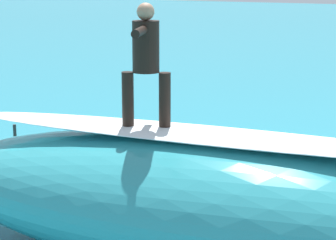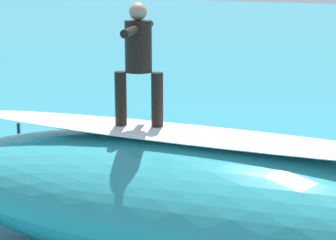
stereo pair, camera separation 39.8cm
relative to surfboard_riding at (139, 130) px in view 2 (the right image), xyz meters
The scene contains 9 objects.
ground_plane 3.40m from the surfboard_riding, 105.42° to the right, with size 120.00×120.00×0.00m, color teal.
wave_crest 1.13m from the surfboard_riding, behind, with size 7.38×2.49×1.56m, color teal.
wave_foam_lip 0.79m from the surfboard_riding, behind, with size 6.27×0.87×0.08m, color white.
surfboard_riding is the anchor object (origin of this frame).
surfer_riding 0.88m from the surfboard_riding, behind, with size 0.57×1.33×1.46m.
surfboard_paddling 4.55m from the surfboard_riding, 69.24° to the right, with size 1.99×0.50×0.10m, color #33B2D1.
surfer_paddling 4.38m from the surfboard_riding, 68.59° to the right, with size 0.32×1.69×0.30m.
buoy_marker 4.06m from the surfboard_riding, 25.37° to the right, with size 0.54×0.54×0.92m.
foam_patch_mid 1.90m from the surfboard_riding, 65.87° to the right, with size 0.61×0.57×0.16m, color white.
Camera 2 is at (-3.27, 9.25, 3.44)m, focal length 69.74 mm.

